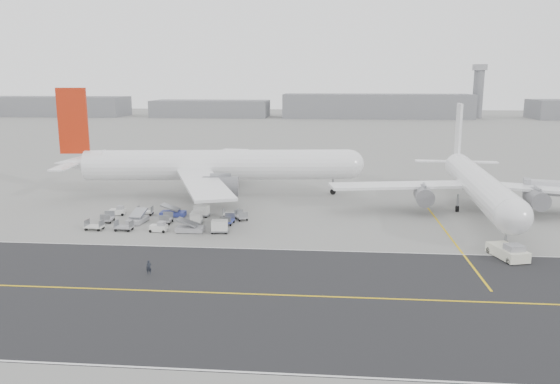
# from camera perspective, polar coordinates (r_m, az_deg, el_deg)

# --- Properties ---
(ground) EXTENTS (700.00, 700.00, 0.00)m
(ground) POSITION_cam_1_polar(r_m,az_deg,el_deg) (76.78, -4.20, -5.41)
(ground) COLOR gray
(ground) RESTS_ON ground
(taxiway) EXTENTS (220.00, 59.00, 0.03)m
(taxiway) POSITION_cam_1_polar(r_m,az_deg,el_deg) (59.32, -2.16, -10.64)
(taxiway) COLOR #262729
(taxiway) RESTS_ON ground
(horizon_buildings) EXTENTS (520.00, 28.00, 28.00)m
(horizon_buildings) POSITION_cam_1_polar(r_m,az_deg,el_deg) (333.65, 8.23, 7.70)
(horizon_buildings) COLOR gray
(horizon_buildings) RESTS_ON ground
(control_tower) EXTENTS (7.00, 7.00, 31.25)m
(control_tower) POSITION_cam_1_polar(r_m,az_deg,el_deg) (348.73, 20.01, 9.97)
(control_tower) COLOR gray
(control_tower) RESTS_ON ground
(airliner_a) EXTENTS (60.79, 59.82, 21.00)m
(airliner_a) POSITION_cam_1_polar(r_m,az_deg,el_deg) (108.09, -7.25, 2.82)
(airliner_a) COLOR white
(airliner_a) RESTS_ON ground
(airliner_b) EXTENTS (50.66, 51.34, 17.70)m
(airliner_b) POSITION_cam_1_polar(r_m,az_deg,el_deg) (98.82, 19.93, 0.82)
(airliner_b) COLOR white
(airliner_b) RESTS_ON ground
(pushback_tug) EXTENTS (4.27, 7.74, 2.19)m
(pushback_tug) POSITION_cam_1_polar(r_m,az_deg,el_deg) (76.08, 22.75, -5.78)
(pushback_tug) COLOR silver
(pushback_tug) RESTS_ON ground
(gse_cluster) EXTENTS (27.57, 17.18, 2.04)m
(gse_cluster) POSITION_cam_1_polar(r_m,az_deg,el_deg) (89.10, -11.78, -3.22)
(gse_cluster) COLOR #9E9FA4
(gse_cluster) RESTS_ON ground
(stray_dolly) EXTENTS (2.57, 2.90, 1.52)m
(stray_dolly) POSITION_cam_1_polar(r_m,az_deg,el_deg) (89.57, -4.09, -2.92)
(stray_dolly) COLOR silver
(stray_dolly) RESTS_ON ground
(ground_crew_a) EXTENTS (0.69, 0.52, 1.71)m
(ground_crew_a) POSITION_cam_1_polar(r_m,az_deg,el_deg) (66.55, -13.54, -7.66)
(ground_crew_a) COLOR black
(ground_crew_a) RESTS_ON ground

